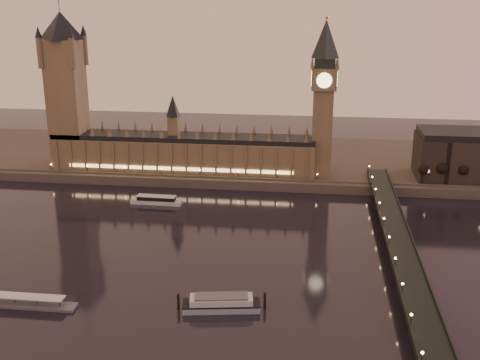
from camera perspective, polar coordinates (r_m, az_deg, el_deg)
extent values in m
plane|color=black|center=(301.72, -2.77, -7.02)|extent=(700.00, 700.00, 0.00)
cube|color=#423D35|center=(452.33, 4.54, 1.84)|extent=(560.00, 130.00, 6.00)
cube|color=brown|center=(415.31, -5.41, 2.38)|extent=(180.00, 26.00, 22.00)
cube|color=black|center=(412.19, -5.46, 4.07)|extent=(180.00, 22.00, 3.20)
cube|color=#FFCC7F|center=(404.29, -5.80, 1.06)|extent=(153.00, 0.25, 2.20)
cube|color=brown|center=(432.34, -16.03, 6.87)|extent=(22.00, 22.00, 88.00)
cone|color=black|center=(426.25, -16.65, 13.87)|extent=(31.68, 31.68, 18.00)
cylinder|color=black|center=(425.71, -16.83, 15.88)|extent=(0.44, 0.44, 12.00)
cube|color=brown|center=(401.40, 7.77, 4.41)|extent=(13.00, 13.00, 58.00)
cube|color=brown|center=(394.81, 7.99, 9.50)|extent=(16.00, 16.00, 14.00)
cylinder|color=#FFEAA5|center=(386.72, 8.00, 9.33)|extent=(9.60, 0.35, 9.60)
cylinder|color=#FFEAA5|center=(394.78, 6.79, 9.55)|extent=(0.35, 9.60, 9.60)
cube|color=black|center=(393.55, 8.05, 10.94)|extent=(13.00, 13.00, 6.00)
cone|color=black|center=(392.12, 8.15, 13.12)|extent=(17.68, 17.68, 24.00)
sphere|color=gold|center=(391.35, 8.23, 15.01)|extent=(2.00, 2.00, 2.00)
cube|color=black|center=(297.76, 15.04, -6.31)|extent=(13.00, 260.00, 2.00)
cube|color=black|center=(296.31, 13.86, -6.01)|extent=(0.60, 260.00, 1.00)
cube|color=black|center=(298.16, 16.27, -6.07)|extent=(0.60, 260.00, 1.00)
cylinder|color=black|center=(402.16, 16.80, 0.23)|extent=(0.70, 0.70, 9.29)
sphere|color=black|center=(400.80, 16.86, 0.89)|extent=(6.19, 6.19, 6.19)
cylinder|color=black|center=(404.66, 18.64, 0.16)|extent=(0.70, 0.70, 9.29)
sphere|color=black|center=(403.31, 18.70, 0.82)|extent=(6.19, 6.19, 6.19)
cylinder|color=black|center=(407.58, 20.45, 0.09)|extent=(0.70, 0.70, 9.29)
sphere|color=black|center=(406.23, 20.53, 0.74)|extent=(6.19, 6.19, 6.19)
cube|color=silver|center=(372.92, -7.92, -2.06)|extent=(31.70, 7.52, 2.31)
cube|color=black|center=(372.16, -7.94, -1.72)|extent=(23.47, 6.11, 2.31)
cube|color=silver|center=(371.71, -7.95, -1.52)|extent=(24.11, 6.40, 0.42)
cube|color=#8C9FB2|center=(252.60, -1.78, -11.90)|extent=(32.66, 13.81, 2.57)
cube|color=black|center=(251.85, -1.78, -11.60)|extent=(32.66, 13.81, 0.49)
cube|color=silver|center=(251.10, -1.79, -11.29)|extent=(26.65, 11.89, 2.57)
cube|color=#595B5E|center=(250.32, -1.79, -10.96)|extent=(22.58, 10.29, 0.69)
cylinder|color=black|center=(253.06, -5.86, -11.39)|extent=(1.09, 1.09, 6.73)
cylinder|color=black|center=(253.08, 2.36, -11.31)|extent=(1.09, 1.09, 6.73)
cube|color=#595B5E|center=(269.89, -19.41, -11.10)|extent=(40.85, 6.81, 1.17)
cube|color=silver|center=(268.55, -19.68, -10.35)|extent=(33.07, 5.84, 0.29)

